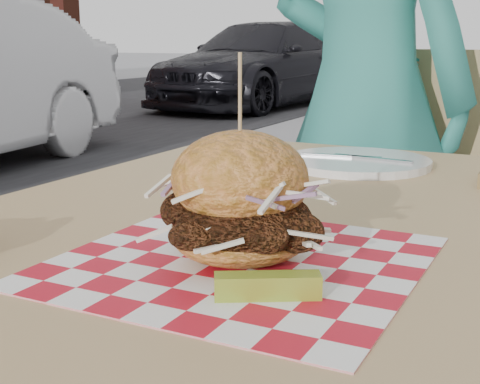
{
  "coord_description": "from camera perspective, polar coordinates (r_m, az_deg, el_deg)",
  "views": [
    {
      "loc": [
        0.68,
        -0.74,
        0.98
      ],
      "look_at": [
        0.38,
        -0.14,
        0.82
      ],
      "focal_mm": 50.0,
      "sensor_mm": 36.0,
      "label": 1
    }
  ],
  "objects": [
    {
      "name": "paper_liner",
      "position": [
        0.7,
        -0.0,
        -5.9
      ],
      "size": [
        0.36,
        0.36,
        0.0
      ],
      "primitive_type": "cube",
      "color": "red",
      "rests_on": "patio_table"
    },
    {
      "name": "sandwich",
      "position": [
        0.68,
        -0.0,
        -1.13
      ],
      "size": [
        0.19,
        0.19,
        0.21
      ],
      "color": "#D3803B",
      "rests_on": "paper_liner"
    },
    {
      "name": "patio_chair",
      "position": [
        1.89,
        15.99,
        -0.56
      ],
      "size": [
        0.5,
        0.5,
        0.95
      ],
      "rotation": [
        0.0,
        0.0,
        -0.2
      ],
      "color": "tan",
      "rests_on": "ground"
    },
    {
      "name": "pickle_spear",
      "position": [
        0.6,
        2.37,
        -8.01
      ],
      "size": [
        0.09,
        0.07,
        0.02
      ],
      "primitive_type": "cube",
      "rotation": [
        0.0,
        0.0,
        0.52
      ],
      "color": "#9AA22F",
      "rests_on": "paper_liner"
    },
    {
      "name": "patio_table",
      "position": [
        0.92,
        2.54,
        -6.52
      ],
      "size": [
        0.8,
        1.2,
        0.75
      ],
      "color": "tan",
      "rests_on": "ground"
    },
    {
      "name": "diner",
      "position": [
        1.81,
        10.52,
        8.14
      ],
      "size": [
        0.7,
        0.56,
        1.67
      ],
      "primitive_type": "imported",
      "rotation": [
        0.0,
        0.0,
        2.85
      ],
      "color": "teal",
      "rests_on": "ground"
    },
    {
      "name": "place_setting",
      "position": [
        1.25,
        9.9,
        2.55
      ],
      "size": [
        0.27,
        0.27,
        0.02
      ],
      "color": "white",
      "rests_on": "patio_table"
    },
    {
      "name": "car_dark",
      "position": [
        10.12,
        1.96,
        10.88
      ],
      "size": [
        2.16,
        4.41,
        1.24
      ],
      "primitive_type": "imported",
      "rotation": [
        0.0,
        0.0,
        -0.1
      ],
      "color": "black",
      "rests_on": "ground"
    }
  ]
}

